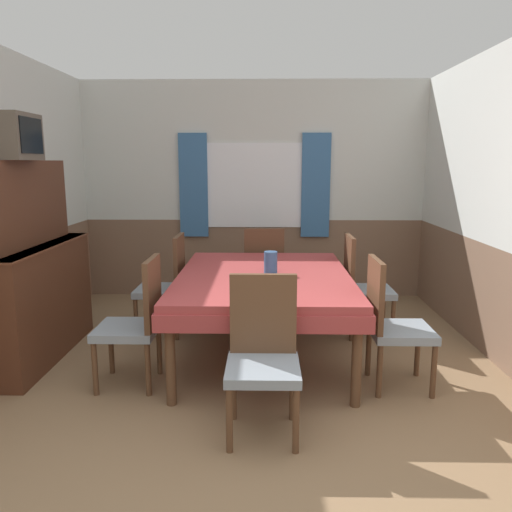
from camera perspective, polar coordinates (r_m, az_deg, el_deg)
name	(u,v)px	position (r m, az deg, el deg)	size (l,w,h in m)	color
ground_plane	(235,501)	(2.75, -2.36, -26.17)	(16.00, 16.00, 0.00)	#846647
wall_back	(254,191)	(6.11, -0.25, 7.47)	(4.50, 0.09, 2.60)	silver
wall_left	(1,204)	(4.70, -27.14, 5.28)	(0.05, 4.28, 2.60)	silver
wall_right	(500,205)	(4.58, 26.14, 5.24)	(0.05, 4.28, 2.60)	silver
dining_table	(264,285)	(4.20, 0.90, -3.33)	(1.45, 1.97, 0.73)	#9E3838
chair_head_near	(263,352)	(3.10, 0.80, -10.89)	(0.44, 0.44, 0.97)	brown
chair_right_far	(362,283)	(4.88, 11.98, -3.07)	(0.44, 0.44, 0.97)	brown
chair_right_near	(391,321)	(3.80, 15.20, -7.15)	(0.44, 0.44, 0.97)	brown
chair_left_near	(137,319)	(3.81, -13.46, -7.04)	(0.44, 0.44, 0.97)	brown
chair_head_window	(264,269)	(5.40, 0.94, -1.51)	(0.44, 0.44, 0.97)	brown
chair_left_far	(167,282)	(4.88, -10.14, -2.99)	(0.44, 0.44, 0.97)	brown
sideboard	(30,277)	(4.58, -24.38, -2.16)	(0.46, 1.48, 1.66)	#4C2819
tv	(13,137)	(4.28, -26.01, 12.17)	(0.29, 0.43, 0.35)	#51473D
vase	(271,263)	(4.16, 1.68, -0.77)	(0.11, 0.11, 0.19)	#335684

